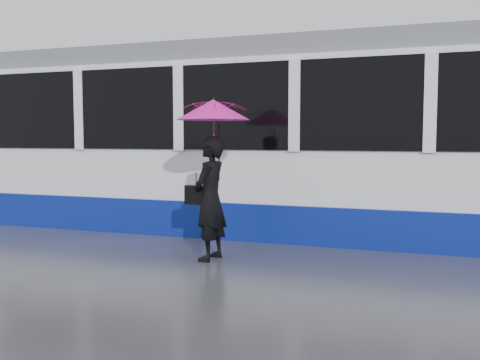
% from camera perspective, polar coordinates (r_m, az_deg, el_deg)
% --- Properties ---
extents(ground, '(90.00, 90.00, 0.00)m').
position_cam_1_polar(ground, '(7.50, 1.20, -8.56)').
color(ground, '#2F2F35').
rests_on(ground, ground).
extents(rails, '(34.00, 1.51, 0.02)m').
position_cam_1_polar(rails, '(9.85, 5.79, -5.34)').
color(rails, '#3F3D38').
rests_on(rails, ground).
extents(tram, '(26.00, 2.56, 3.35)m').
position_cam_1_polar(tram, '(10.92, -10.77, 4.16)').
color(tram, white).
rests_on(tram, ground).
extents(woman, '(0.46, 0.66, 1.72)m').
position_cam_1_polar(woman, '(7.41, -3.21, -1.98)').
color(woman, black).
rests_on(woman, ground).
extents(umbrella, '(1.08, 1.08, 1.16)m').
position_cam_1_polar(umbrella, '(7.34, -2.88, 5.98)').
color(umbrella, '#FF1555').
rests_on(umbrella, ground).
extents(handbag, '(0.32, 0.16, 0.45)m').
position_cam_1_polar(handbag, '(7.51, -4.70, -1.58)').
color(handbag, black).
rests_on(handbag, ground).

